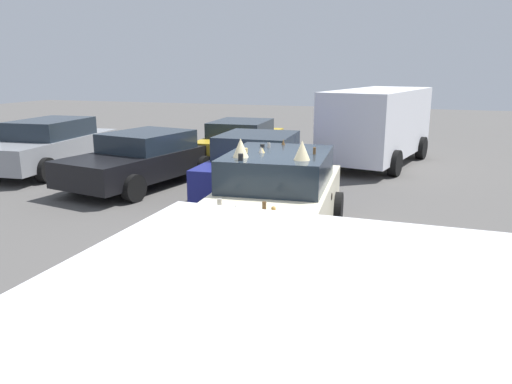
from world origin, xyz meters
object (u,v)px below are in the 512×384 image
at_px(parked_sedan_near_right, 242,142).
at_px(parked_sedan_far_right, 258,166).
at_px(parked_sedan_far_left, 465,376).
at_px(parked_sedan_near_left, 144,158).
at_px(parked_van_row_back_far, 378,123).
at_px(art_car_decorated, 274,200).
at_px(parked_sedan_behind_left, 50,145).

distance_m(parked_sedan_near_right, parked_sedan_far_right, 3.84).
relative_size(parked_sedan_far_left, parked_sedan_far_right, 1.10).
height_order(parked_sedan_near_right, parked_sedan_far_left, parked_sedan_far_left).
bearing_deg(parked_sedan_far_right, parked_sedan_near_left, 83.92).
height_order(parked_van_row_back_far, parked_sedan_far_left, parked_van_row_back_far).
bearing_deg(parked_sedan_far_left, art_car_decorated, -142.10).
height_order(parked_van_row_back_far, parked_sedan_near_left, parked_van_row_back_far).
bearing_deg(parked_sedan_behind_left, parked_van_row_back_far, 109.92).
xyz_separation_m(parked_van_row_back_far, parked_sedan_behind_left, (-3.93, 8.80, -0.52)).
bearing_deg(parked_sedan_far_right, art_car_decorated, -159.08).
bearing_deg(parked_sedan_far_right, parked_van_row_back_far, -25.91).
xyz_separation_m(art_car_decorated, parked_sedan_far_left, (-4.11, -2.64, -0.06)).
relative_size(parked_van_row_back_far, parked_sedan_near_left, 1.18).
height_order(parked_sedan_near_left, parked_sedan_far_right, parked_sedan_far_right).
bearing_deg(parked_sedan_far_right, parked_sedan_far_left, -153.10).
bearing_deg(parked_sedan_far_right, parked_sedan_behind_left, 79.16).
distance_m(art_car_decorated, parked_van_row_back_far, 7.99).
bearing_deg(art_car_decorated, parked_sedan_near_right, -159.86).
xyz_separation_m(parked_sedan_near_right, parked_sedan_behind_left, (-2.43, 4.95, 0.05)).
distance_m(parked_sedan_far_left, parked_sedan_far_right, 8.05).
xyz_separation_m(parked_van_row_back_far, parked_sedan_far_right, (-4.97, 2.22, -0.53)).
bearing_deg(parked_sedan_near_right, parked_sedan_near_left, 153.31).
bearing_deg(parked_van_row_back_far, parked_sedan_near_left, 144.47).
bearing_deg(art_car_decorated, parked_sedan_far_right, -161.23).
xyz_separation_m(art_car_decorated, parked_sedan_near_left, (3.17, 4.32, -0.09)).
distance_m(art_car_decorated, parked_sedan_far_left, 4.89).
bearing_deg(parked_sedan_near_right, parked_sedan_behind_left, 113.42).
distance_m(parked_sedan_near_right, parked_sedan_behind_left, 5.51).
relative_size(art_car_decorated, parked_sedan_near_right, 1.13).
distance_m(parked_van_row_back_far, parked_sedan_near_left, 7.14).
relative_size(parked_van_row_back_far, parked_sedan_behind_left, 1.15).
relative_size(art_car_decorated, parked_sedan_far_left, 1.01).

